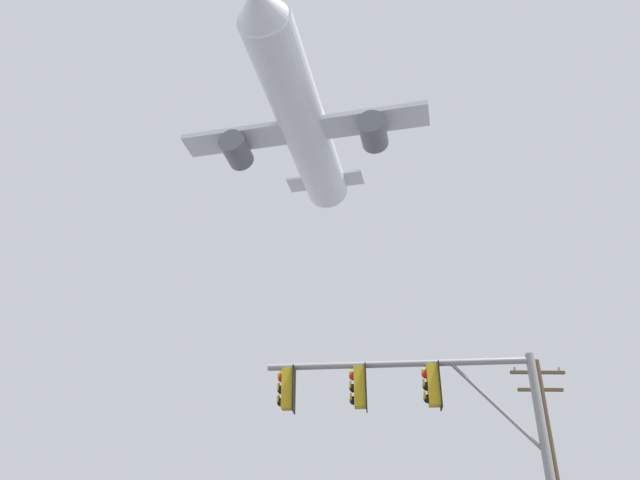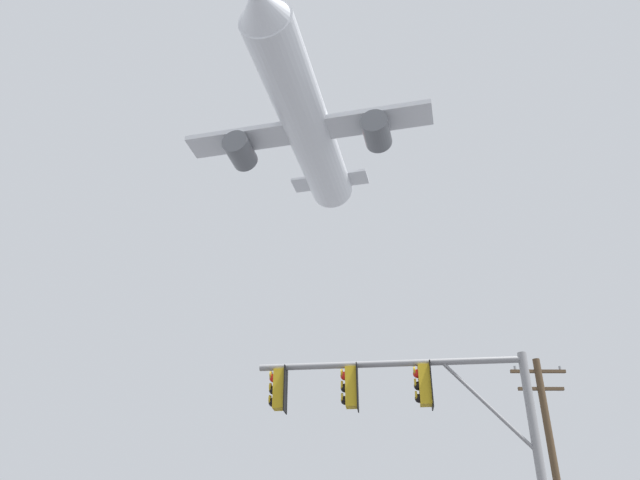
# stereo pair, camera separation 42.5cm
# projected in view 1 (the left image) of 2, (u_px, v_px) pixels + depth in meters

# --- Properties ---
(signal_pole_near) EXTENTS (6.07, 0.95, 6.16)m
(signal_pole_near) POSITION_uv_depth(u_px,v_px,m) (429.00, 418.00, 13.50)
(signal_pole_near) COLOR gray
(signal_pole_near) RESTS_ON ground
(utility_pole) EXTENTS (2.20, 0.28, 9.38)m
(utility_pole) POSITION_uv_depth(u_px,v_px,m) (555.00, 475.00, 22.79)
(utility_pole) COLOR brown
(utility_pole) RESTS_ON ground
(airplane) EXTENTS (22.80, 29.52, 8.08)m
(airplane) POSITION_uv_depth(u_px,v_px,m) (302.00, 121.00, 55.89)
(airplane) COLOR white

